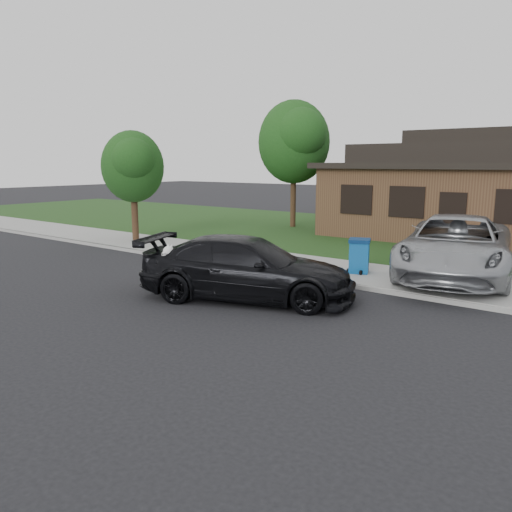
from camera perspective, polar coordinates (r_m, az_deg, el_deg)
The scene contains 11 objects.
ground at distance 13.24m, azimuth -10.15°, elevation -4.32°, with size 120.00×120.00×0.00m, color black.
sidewalk at distance 16.93m, azimuth 2.32°, elevation -0.69°, with size 60.00×3.00×0.12m, color gray.
curb at distance 15.74m, azimuth -0.80°, elevation -1.55°, with size 60.00×0.12×0.12m, color gray.
lawn at distance 23.85m, azimuth 13.34°, elevation 2.34°, with size 60.00×13.00×0.13m, color #193814.
driveway at distance 19.25m, azimuth 26.15°, elevation -0.37°, with size 4.50×13.00×0.14m, color gray.
sedan at distance 12.45m, azimuth -1.04°, elevation -1.41°, with size 5.80×3.96×1.56m.
minivan at distance 15.46m, azimuth 21.85°, elevation 1.05°, with size 2.88×6.26×1.74m, color #9EA0A4.
recycling_bin at distance 15.25m, azimuth 11.71°, elevation 0.05°, with size 0.80×0.80×1.02m.
house at distance 24.30m, azimuth 24.21°, elevation 6.75°, with size 12.60×8.60×4.65m.
tree_0 at distance 25.58m, azimuth 4.52°, elevation 13.04°, with size 3.78×3.60×6.34m.
tree_2 at distance 21.73m, azimuth -13.90°, elevation 10.02°, with size 2.73×2.60×4.59m.
Camera 1 is at (9.44, -8.66, 3.37)m, focal length 35.00 mm.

